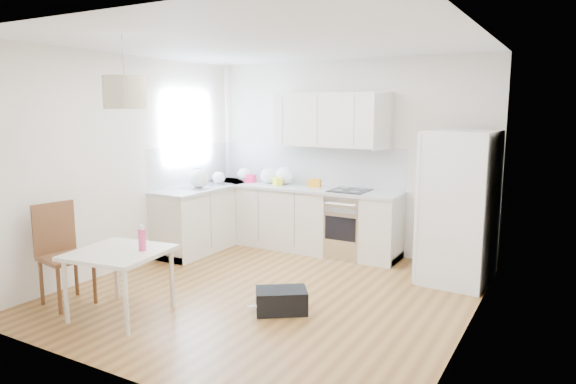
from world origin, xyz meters
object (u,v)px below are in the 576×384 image
object	(u,v)px
refrigerator	(461,207)
dining_chair	(66,255)
gym_bag	(281,301)
dining_table	(119,257)

from	to	relation	value
refrigerator	dining_chair	world-z (taller)	refrigerator
dining_chair	gym_bag	distance (m)	2.28
gym_bag	dining_table	bearing A→B (deg)	177.83
refrigerator	dining_chair	size ratio (longest dim) A/B	1.68
dining_table	gym_bag	distance (m)	1.66
dining_chair	refrigerator	bearing A→B (deg)	49.64
refrigerator	dining_chair	distance (m)	4.40
dining_table	refrigerator	bearing A→B (deg)	37.89
dining_table	dining_chair	bearing A→B (deg)	177.63
refrigerator	dining_table	size ratio (longest dim) A/B	1.89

